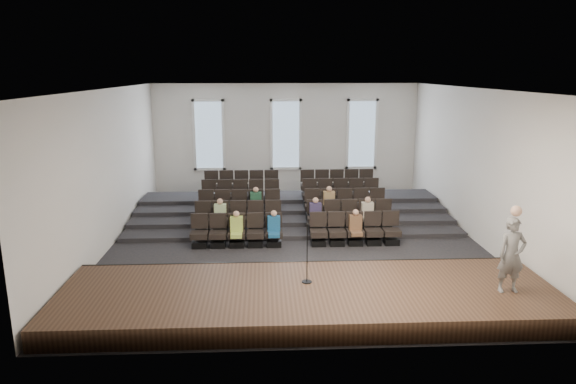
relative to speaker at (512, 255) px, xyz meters
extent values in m
plane|color=black|center=(-4.67, 5.49, -1.40)|extent=(14.00, 14.00, 0.00)
cube|color=white|center=(-4.67, 5.49, 3.61)|extent=(12.00, 14.00, 0.02)
cube|color=silver|center=(-4.67, 12.51, 1.10)|extent=(12.00, 0.04, 5.00)
cube|color=silver|center=(-4.67, -1.53, 1.10)|extent=(12.00, 0.04, 5.00)
cube|color=silver|center=(-10.69, 5.49, 1.10)|extent=(0.04, 14.00, 5.00)
cube|color=silver|center=(1.35, 5.49, 1.10)|extent=(0.04, 14.00, 5.00)
cube|color=#412B1C|center=(-4.67, 0.39, -1.15)|extent=(11.80, 3.60, 0.50)
cube|color=black|center=(-4.67, 2.16, -1.15)|extent=(11.80, 0.06, 0.52)
cube|color=black|center=(-4.67, 7.81, -1.32)|extent=(11.80, 4.80, 0.15)
cube|color=black|center=(-4.67, 8.34, -1.25)|extent=(11.80, 3.75, 0.30)
cube|color=black|center=(-4.67, 8.86, -1.17)|extent=(11.80, 2.70, 0.45)
cube|color=black|center=(-4.67, 9.39, -1.10)|extent=(11.80, 1.65, 0.60)
cube|color=black|center=(-7.80, 4.89, -1.30)|extent=(0.47, 0.43, 0.20)
cube|color=black|center=(-7.80, 4.89, -0.99)|extent=(0.55, 0.50, 0.19)
cube|color=black|center=(-7.80, 5.10, -0.58)|extent=(0.55, 0.08, 0.50)
cube|color=black|center=(-7.20, 4.89, -1.30)|extent=(0.47, 0.43, 0.20)
cube|color=black|center=(-7.20, 4.89, -0.99)|extent=(0.55, 0.50, 0.19)
cube|color=black|center=(-7.20, 5.10, -0.58)|extent=(0.55, 0.08, 0.50)
cube|color=black|center=(-6.60, 4.89, -1.30)|extent=(0.47, 0.43, 0.20)
cube|color=black|center=(-6.60, 4.89, -0.99)|extent=(0.55, 0.50, 0.19)
cube|color=black|center=(-6.60, 5.10, -0.58)|extent=(0.55, 0.08, 0.50)
cube|color=black|center=(-6.00, 4.89, -1.30)|extent=(0.47, 0.43, 0.20)
cube|color=black|center=(-6.00, 4.89, -0.99)|extent=(0.55, 0.50, 0.19)
cube|color=black|center=(-6.00, 5.10, -0.58)|extent=(0.55, 0.08, 0.50)
cube|color=black|center=(-5.40, 4.89, -1.30)|extent=(0.47, 0.43, 0.20)
cube|color=black|center=(-5.40, 4.89, -0.99)|extent=(0.55, 0.50, 0.19)
cube|color=black|center=(-5.40, 5.10, -0.58)|extent=(0.55, 0.08, 0.50)
cube|color=black|center=(-3.95, 4.89, -1.30)|extent=(0.47, 0.43, 0.20)
cube|color=black|center=(-3.95, 4.89, -0.99)|extent=(0.55, 0.50, 0.19)
cube|color=black|center=(-3.95, 5.10, -0.58)|extent=(0.55, 0.08, 0.50)
cube|color=black|center=(-3.35, 4.89, -1.30)|extent=(0.47, 0.43, 0.20)
cube|color=black|center=(-3.35, 4.89, -0.99)|extent=(0.55, 0.50, 0.19)
cube|color=black|center=(-3.35, 5.10, -0.58)|extent=(0.55, 0.08, 0.50)
cube|color=black|center=(-2.75, 4.89, -1.30)|extent=(0.47, 0.43, 0.20)
cube|color=black|center=(-2.75, 4.89, -0.99)|extent=(0.55, 0.50, 0.19)
cube|color=black|center=(-2.75, 5.10, -0.58)|extent=(0.55, 0.08, 0.50)
cube|color=black|center=(-2.15, 4.89, -1.30)|extent=(0.47, 0.43, 0.20)
cube|color=black|center=(-2.15, 4.89, -0.99)|extent=(0.55, 0.50, 0.19)
cube|color=black|center=(-2.15, 5.10, -0.58)|extent=(0.55, 0.08, 0.50)
cube|color=black|center=(-1.55, 4.89, -1.30)|extent=(0.47, 0.43, 0.20)
cube|color=black|center=(-1.55, 4.89, -0.99)|extent=(0.55, 0.50, 0.19)
cube|color=black|center=(-1.55, 5.10, -0.58)|extent=(0.55, 0.08, 0.50)
cube|color=black|center=(-7.80, 5.94, -1.15)|extent=(0.47, 0.43, 0.20)
cube|color=black|center=(-7.80, 5.94, -0.84)|extent=(0.55, 0.50, 0.19)
cube|color=black|center=(-7.80, 6.15, -0.43)|extent=(0.55, 0.08, 0.50)
cube|color=black|center=(-7.20, 5.94, -1.15)|extent=(0.47, 0.43, 0.20)
cube|color=black|center=(-7.20, 5.94, -0.84)|extent=(0.55, 0.50, 0.19)
cube|color=black|center=(-7.20, 6.15, -0.43)|extent=(0.55, 0.08, 0.50)
cube|color=black|center=(-6.60, 5.94, -1.15)|extent=(0.47, 0.43, 0.20)
cube|color=black|center=(-6.60, 5.94, -0.84)|extent=(0.55, 0.50, 0.19)
cube|color=black|center=(-6.60, 6.15, -0.43)|extent=(0.55, 0.08, 0.50)
cube|color=black|center=(-6.00, 5.94, -1.15)|extent=(0.47, 0.43, 0.20)
cube|color=black|center=(-6.00, 5.94, -0.84)|extent=(0.55, 0.50, 0.19)
cube|color=black|center=(-6.00, 6.15, -0.43)|extent=(0.55, 0.08, 0.50)
cube|color=black|center=(-5.40, 5.94, -1.15)|extent=(0.47, 0.43, 0.20)
cube|color=black|center=(-5.40, 5.94, -0.84)|extent=(0.55, 0.50, 0.19)
cube|color=black|center=(-5.40, 6.15, -0.43)|extent=(0.55, 0.08, 0.50)
cube|color=black|center=(-3.95, 5.94, -1.15)|extent=(0.47, 0.43, 0.20)
cube|color=black|center=(-3.95, 5.94, -0.84)|extent=(0.55, 0.50, 0.19)
cube|color=black|center=(-3.95, 6.15, -0.43)|extent=(0.55, 0.08, 0.50)
cube|color=black|center=(-3.35, 5.94, -1.15)|extent=(0.47, 0.43, 0.20)
cube|color=black|center=(-3.35, 5.94, -0.84)|extent=(0.55, 0.50, 0.19)
cube|color=black|center=(-3.35, 6.15, -0.43)|extent=(0.55, 0.08, 0.50)
cube|color=black|center=(-2.75, 5.94, -1.15)|extent=(0.47, 0.43, 0.20)
cube|color=black|center=(-2.75, 5.94, -0.84)|extent=(0.55, 0.50, 0.19)
cube|color=black|center=(-2.75, 6.15, -0.43)|extent=(0.55, 0.08, 0.50)
cube|color=black|center=(-2.15, 5.94, -1.15)|extent=(0.47, 0.43, 0.20)
cube|color=black|center=(-2.15, 5.94, -0.84)|extent=(0.55, 0.50, 0.19)
cube|color=black|center=(-2.15, 6.15, -0.43)|extent=(0.55, 0.08, 0.50)
cube|color=black|center=(-1.55, 5.94, -1.15)|extent=(0.47, 0.43, 0.20)
cube|color=black|center=(-1.55, 5.94, -0.84)|extent=(0.55, 0.50, 0.19)
cube|color=black|center=(-1.55, 6.15, -0.43)|extent=(0.55, 0.08, 0.50)
cube|color=black|center=(-7.80, 6.99, -1.00)|extent=(0.47, 0.42, 0.20)
cube|color=black|center=(-7.80, 6.99, -0.69)|extent=(0.55, 0.50, 0.19)
cube|color=black|center=(-7.80, 7.20, -0.28)|extent=(0.55, 0.08, 0.50)
cube|color=black|center=(-7.20, 6.99, -1.00)|extent=(0.47, 0.42, 0.20)
cube|color=black|center=(-7.20, 6.99, -0.69)|extent=(0.55, 0.50, 0.19)
cube|color=black|center=(-7.20, 7.20, -0.28)|extent=(0.55, 0.08, 0.50)
cube|color=black|center=(-6.60, 6.99, -1.00)|extent=(0.47, 0.42, 0.20)
cube|color=black|center=(-6.60, 6.99, -0.69)|extent=(0.55, 0.50, 0.19)
cube|color=black|center=(-6.60, 7.20, -0.28)|extent=(0.55, 0.08, 0.50)
cube|color=black|center=(-6.00, 6.99, -1.00)|extent=(0.47, 0.42, 0.20)
cube|color=black|center=(-6.00, 6.99, -0.69)|extent=(0.55, 0.50, 0.19)
cube|color=black|center=(-6.00, 7.20, -0.28)|extent=(0.55, 0.08, 0.50)
cube|color=black|center=(-5.40, 6.99, -1.00)|extent=(0.47, 0.42, 0.20)
cube|color=black|center=(-5.40, 6.99, -0.69)|extent=(0.55, 0.50, 0.19)
cube|color=black|center=(-5.40, 7.20, -0.28)|extent=(0.55, 0.08, 0.50)
cube|color=black|center=(-3.95, 6.99, -1.00)|extent=(0.47, 0.42, 0.20)
cube|color=black|center=(-3.95, 6.99, -0.69)|extent=(0.55, 0.50, 0.19)
cube|color=black|center=(-3.95, 7.20, -0.28)|extent=(0.55, 0.08, 0.50)
cube|color=black|center=(-3.35, 6.99, -1.00)|extent=(0.47, 0.42, 0.20)
cube|color=black|center=(-3.35, 6.99, -0.69)|extent=(0.55, 0.50, 0.19)
cube|color=black|center=(-3.35, 7.20, -0.28)|extent=(0.55, 0.08, 0.50)
cube|color=black|center=(-2.75, 6.99, -1.00)|extent=(0.47, 0.42, 0.20)
cube|color=black|center=(-2.75, 6.99, -0.69)|extent=(0.55, 0.50, 0.19)
cube|color=black|center=(-2.75, 7.20, -0.28)|extent=(0.55, 0.08, 0.50)
cube|color=black|center=(-2.15, 6.99, -1.00)|extent=(0.47, 0.42, 0.20)
cube|color=black|center=(-2.15, 6.99, -0.69)|extent=(0.55, 0.50, 0.19)
cube|color=black|center=(-2.15, 7.20, -0.28)|extent=(0.55, 0.08, 0.50)
cube|color=black|center=(-1.55, 6.99, -1.00)|extent=(0.47, 0.42, 0.20)
cube|color=black|center=(-1.55, 6.99, -0.69)|extent=(0.55, 0.50, 0.19)
cube|color=black|center=(-1.55, 7.20, -0.28)|extent=(0.55, 0.08, 0.50)
cube|color=black|center=(-7.80, 8.04, -0.85)|extent=(0.47, 0.42, 0.20)
cube|color=black|center=(-7.80, 8.04, -0.54)|extent=(0.55, 0.50, 0.19)
cube|color=black|center=(-7.80, 8.25, -0.13)|extent=(0.55, 0.08, 0.50)
cube|color=black|center=(-7.20, 8.04, -0.85)|extent=(0.47, 0.42, 0.20)
cube|color=black|center=(-7.20, 8.04, -0.54)|extent=(0.55, 0.50, 0.19)
cube|color=black|center=(-7.20, 8.25, -0.13)|extent=(0.55, 0.08, 0.50)
cube|color=black|center=(-6.60, 8.04, -0.85)|extent=(0.47, 0.42, 0.20)
cube|color=black|center=(-6.60, 8.04, -0.54)|extent=(0.55, 0.50, 0.19)
cube|color=black|center=(-6.60, 8.25, -0.13)|extent=(0.55, 0.08, 0.50)
cube|color=black|center=(-6.00, 8.04, -0.85)|extent=(0.47, 0.42, 0.20)
cube|color=black|center=(-6.00, 8.04, -0.54)|extent=(0.55, 0.50, 0.19)
cube|color=black|center=(-6.00, 8.25, -0.13)|extent=(0.55, 0.08, 0.50)
cube|color=black|center=(-5.40, 8.04, -0.85)|extent=(0.47, 0.42, 0.20)
cube|color=black|center=(-5.40, 8.04, -0.54)|extent=(0.55, 0.50, 0.19)
cube|color=black|center=(-5.40, 8.25, -0.13)|extent=(0.55, 0.08, 0.50)
cube|color=black|center=(-3.95, 8.04, -0.85)|extent=(0.47, 0.42, 0.20)
cube|color=black|center=(-3.95, 8.04, -0.54)|extent=(0.55, 0.50, 0.19)
cube|color=black|center=(-3.95, 8.25, -0.13)|extent=(0.55, 0.08, 0.50)
cube|color=black|center=(-3.35, 8.04, -0.85)|extent=(0.47, 0.42, 0.20)
cube|color=black|center=(-3.35, 8.04, -0.54)|extent=(0.55, 0.50, 0.19)
cube|color=black|center=(-3.35, 8.25, -0.13)|extent=(0.55, 0.08, 0.50)
cube|color=black|center=(-2.75, 8.04, -0.85)|extent=(0.47, 0.42, 0.20)
cube|color=black|center=(-2.75, 8.04, -0.54)|extent=(0.55, 0.50, 0.19)
cube|color=black|center=(-2.75, 8.25, -0.13)|extent=(0.55, 0.08, 0.50)
cube|color=black|center=(-2.15, 8.04, -0.85)|extent=(0.47, 0.42, 0.20)
cube|color=black|center=(-2.15, 8.04, -0.54)|extent=(0.55, 0.50, 0.19)
cube|color=black|center=(-2.15, 8.25, -0.13)|extent=(0.55, 0.08, 0.50)
cube|color=black|center=(-1.55, 8.04, -0.85)|extent=(0.47, 0.42, 0.20)
cube|color=black|center=(-1.55, 8.04, -0.54)|extent=(0.55, 0.50, 0.19)
cube|color=black|center=(-1.55, 8.25, -0.13)|extent=(0.55, 0.08, 0.50)
cube|color=black|center=(-7.80, 9.09, -0.70)|extent=(0.47, 0.42, 0.20)
cube|color=black|center=(-7.80, 9.09, -0.39)|extent=(0.55, 0.50, 0.19)
cube|color=black|center=(-7.80, 9.30, 0.02)|extent=(0.55, 0.08, 0.50)
cube|color=black|center=(-7.20, 9.09, -0.70)|extent=(0.47, 0.42, 0.20)
cube|color=black|center=(-7.20, 9.09, -0.39)|extent=(0.55, 0.50, 0.19)
cube|color=black|center=(-7.20, 9.30, 0.02)|extent=(0.55, 0.08, 0.50)
cube|color=black|center=(-6.60, 9.09, -0.70)|extent=(0.47, 0.42, 0.20)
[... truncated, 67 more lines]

